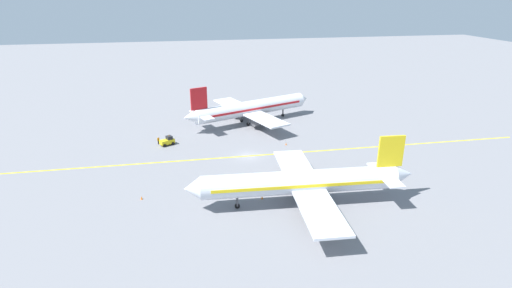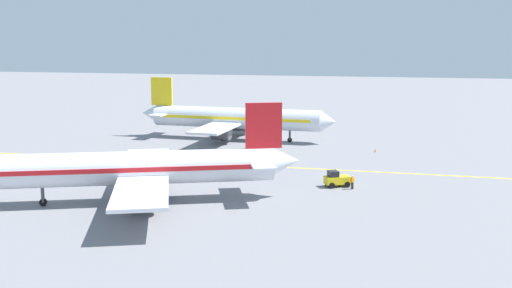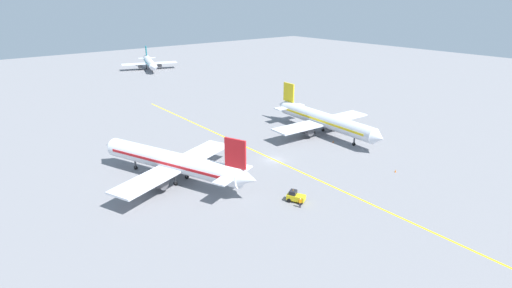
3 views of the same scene
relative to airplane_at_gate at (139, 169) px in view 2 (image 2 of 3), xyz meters
name	(u,v)px [view 2 (image 2 of 3)]	position (x,y,z in m)	size (l,w,h in m)	color
ground_plane	(230,165)	(21.02, -4.31, -3.71)	(400.00, 400.00, 0.00)	slate
apron_yellow_centreline	(230,165)	(21.02, -4.31, -3.71)	(0.40, 120.00, 0.01)	yellow
airplane_at_gate	(139,169)	(0.00, 0.00, 0.00)	(28.01, 34.22, 10.60)	silver
airplane_adjacent_stand	(234,118)	(41.52, 0.53, 0.00)	(28.27, 35.53, 10.60)	silver
baggage_tug_white	(337,179)	(11.68, -20.12, -2.81)	(2.77, 3.35, 2.11)	gold
ground_crew_worker	(352,182)	(10.83, -22.04, -2.80)	(0.43, 0.44, 1.68)	#23232D
traffic_cone_near_nose	(375,150)	(35.19, -23.97, -3.43)	(0.32, 0.32, 0.55)	orange
traffic_cone_mid_apron	(262,142)	(38.74, -5.19, -3.43)	(0.32, 0.32, 0.55)	orange
traffic_cone_by_wingtip	(157,166)	(16.63, 4.77, -3.43)	(0.32, 0.32, 0.55)	orange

